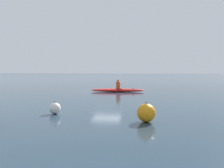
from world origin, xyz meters
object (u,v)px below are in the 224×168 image
(kayaker, at_px, (118,85))
(mooring_buoy_red_near, at_px, (55,108))
(kayak, at_px, (117,90))
(mooring_buoy_channel_marker, at_px, (146,113))

(kayaker, height_order, mooring_buoy_red_near, kayaker)
(kayak, distance_m, mooring_buoy_channel_marker, 11.83)
(kayaker, bearing_deg, mooring_buoy_red_near, 82.50)
(kayaker, distance_m, mooring_buoy_red_near, 10.60)
(kayak, bearing_deg, mooring_buoy_red_near, 82.84)
(kayaker, relative_size, mooring_buoy_red_near, 4.47)
(kayak, xyz_separation_m, mooring_buoy_red_near, (1.32, 10.50, 0.10))
(mooring_buoy_red_near, xyz_separation_m, mooring_buoy_channel_marker, (-3.93, 1.03, 0.09))
(kayak, relative_size, mooring_buoy_red_near, 8.48)
(mooring_buoy_channel_marker, bearing_deg, mooring_buoy_red_near, -14.75)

